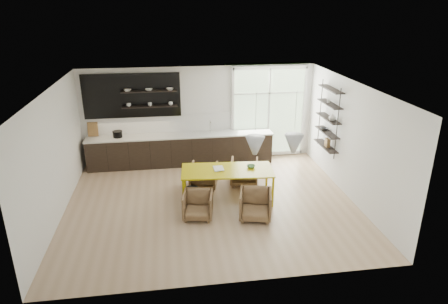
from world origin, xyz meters
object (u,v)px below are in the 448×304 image
armchair_back_right (244,172)px  armchair_front_left (198,205)px  wire_stool (192,193)px  armchair_front_right (255,205)px  dining_table (227,172)px  armchair_back_left (204,176)px

armchair_back_right → armchair_front_left: 2.16m
armchair_back_right → wire_stool: size_ratio=1.79×
armchair_back_right → armchair_front_right: (-0.10, -1.85, -0.01)m
armchair_back_right → armchair_front_right: size_ratio=1.02×
armchair_front_left → dining_table: bearing=53.7°
armchair_back_left → armchair_front_right: size_ratio=0.97×
armchair_back_left → armchair_back_right: size_ratio=0.96×
armchair_front_left → armchair_back_left: bearing=89.5°
dining_table → armchair_back_left: (-0.51, 0.82, -0.43)m
armchair_back_right → armchair_front_left: bearing=62.3°
armchair_back_right → wire_stool: 1.76m
armchair_front_right → armchair_front_left: bearing=-176.1°
armchair_back_right → armchair_front_right: bearing=99.6°
armchair_front_left → armchair_back_right: bearing=59.4°
dining_table → armchair_front_right: size_ratio=3.12×
armchair_back_left → armchair_front_left: armchair_back_left is taller
armchair_front_right → wire_stool: bearing=159.8°
armchair_back_left → wire_stool: size_ratio=1.71×
armchair_back_left → armchair_front_right: 2.06m
dining_table → armchair_back_right: bearing=60.0°
armchair_back_right → wire_stool: bearing=45.1°
armchair_back_right → armchair_back_left: bearing=15.7°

